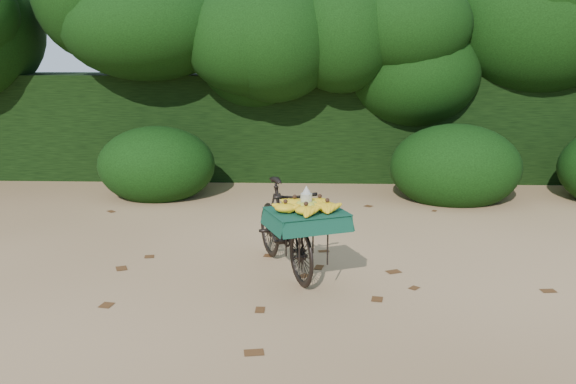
{
  "coord_description": "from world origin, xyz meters",
  "views": [
    {
      "loc": [
        -0.65,
        -4.73,
        2.17
      ],
      "look_at": [
        -0.87,
        0.92,
        0.87
      ],
      "focal_mm": 38.0,
      "sensor_mm": 36.0,
      "label": 1
    }
  ],
  "objects": [
    {
      "name": "ground",
      "position": [
        0.0,
        0.0,
        0.0
      ],
      "size": [
        80.0,
        80.0,
        0.0
      ],
      "primitive_type": "plane",
      "color": "tan",
      "rests_on": "ground"
    },
    {
      "name": "vendor_bicycle",
      "position": [
        -0.9,
        1.12,
        0.48
      ],
      "size": [
        1.13,
        1.73,
        0.93
      ],
      "rotation": [
        0.0,
        0.0,
        0.39
      ],
      "color": "black",
      "rests_on": "ground"
    },
    {
      "name": "leaf_litter",
      "position": [
        0.0,
        0.65,
        0.01
      ],
      "size": [
        7.0,
        7.3,
        0.01
      ],
      "primitive_type": null,
      "color": "#4F2D15",
      "rests_on": "ground"
    },
    {
      "name": "bush_clumps",
      "position": [
        0.5,
        4.3,
        0.45
      ],
      "size": [
        8.8,
        1.7,
        0.9
      ],
      "primitive_type": null,
      "color": "black",
      "rests_on": "ground"
    },
    {
      "name": "hedge_backdrop",
      "position": [
        0.0,
        6.3,
        0.9
      ],
      "size": [
        26.0,
        1.8,
        1.8
      ],
      "primitive_type": "cube",
      "color": "black",
      "rests_on": "ground"
    },
    {
      "name": "tree_row",
      "position": [
        -0.65,
        5.5,
        2.0
      ],
      "size": [
        14.5,
        2.0,
        4.0
      ],
      "primitive_type": null,
      "color": "black",
      "rests_on": "ground"
    }
  ]
}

